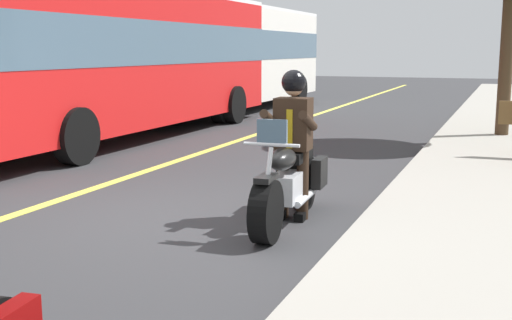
{
  "coord_description": "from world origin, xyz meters",
  "views": [
    {
      "loc": [
        6.42,
        3.46,
        1.97
      ],
      "look_at": [
        -0.14,
        0.86,
        0.75
      ],
      "focal_mm": 45.06,
      "sensor_mm": 36.0,
      "label": 1
    }
  ],
  "objects_px": {
    "motorcycle_main": "(288,184)",
    "bus_far": "(119,54)",
    "rider_main": "(293,131)",
    "bus_near": "(229,52)"
  },
  "relations": [
    {
      "from": "motorcycle_main",
      "to": "bus_far",
      "type": "bearing_deg",
      "value": -133.07
    },
    {
      "from": "motorcycle_main",
      "to": "rider_main",
      "type": "bearing_deg",
      "value": -175.72
    },
    {
      "from": "bus_near",
      "to": "bus_far",
      "type": "xyz_separation_m",
      "value": [
        6.65,
        0.3,
        0.0
      ]
    },
    {
      "from": "motorcycle_main",
      "to": "bus_far",
      "type": "height_order",
      "value": "bus_far"
    },
    {
      "from": "motorcycle_main",
      "to": "rider_main",
      "type": "relative_size",
      "value": 1.27
    },
    {
      "from": "motorcycle_main",
      "to": "bus_near",
      "type": "xyz_separation_m",
      "value": [
        -12.06,
        -6.08,
        1.42
      ]
    },
    {
      "from": "motorcycle_main",
      "to": "bus_near",
      "type": "distance_m",
      "value": 13.58
    },
    {
      "from": "bus_near",
      "to": "bus_far",
      "type": "distance_m",
      "value": 6.66
    },
    {
      "from": "bus_near",
      "to": "bus_far",
      "type": "height_order",
      "value": "same"
    },
    {
      "from": "motorcycle_main",
      "to": "rider_main",
      "type": "height_order",
      "value": "rider_main"
    }
  ]
}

